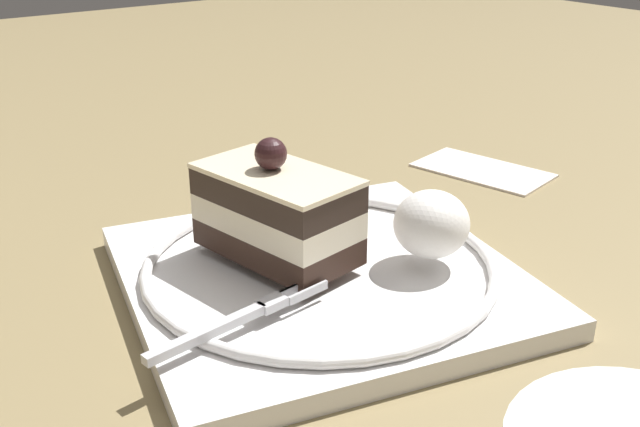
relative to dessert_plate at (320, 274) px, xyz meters
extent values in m
plane|color=olive|center=(0.02, 0.03, -0.01)|extent=(2.40, 2.40, 0.00)
cube|color=white|center=(0.00, 0.00, 0.00)|extent=(0.27, 0.27, 0.01)
torus|color=white|center=(0.00, 0.00, 0.01)|extent=(0.26, 0.26, 0.01)
cube|color=#332018|center=(0.02, -0.02, 0.02)|extent=(0.07, 0.11, 0.02)
cube|color=#EFE3C4|center=(0.02, -0.02, 0.04)|extent=(0.07, 0.11, 0.02)
cube|color=#2D211A|center=(0.02, -0.02, 0.05)|extent=(0.07, 0.11, 0.02)
cube|color=#F9E7BF|center=(0.02, -0.02, 0.06)|extent=(0.07, 0.11, 0.00)
sphere|color=black|center=(0.02, -0.03, 0.07)|extent=(0.02, 0.02, 0.02)
ellipsoid|color=white|center=(-0.06, 0.04, 0.03)|extent=(0.05, 0.05, 0.04)
cube|color=silver|center=(0.10, 0.04, 0.01)|extent=(0.07, 0.01, 0.00)
cube|color=silver|center=(0.06, 0.03, 0.01)|extent=(0.02, 0.01, 0.00)
cube|color=silver|center=(0.03, 0.03, 0.01)|extent=(0.03, 0.01, 0.00)
cube|color=silver|center=(0.03, 0.03, 0.01)|extent=(0.03, 0.01, 0.00)
cube|color=silver|center=(0.03, 0.03, 0.01)|extent=(0.03, 0.01, 0.00)
cube|color=silver|center=(0.03, 0.02, 0.01)|extent=(0.03, 0.01, 0.00)
cube|color=silver|center=(-0.24, -0.08, -0.01)|extent=(0.08, 0.12, 0.00)
camera|label=1|loc=(0.24, 0.33, 0.22)|focal=42.59mm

